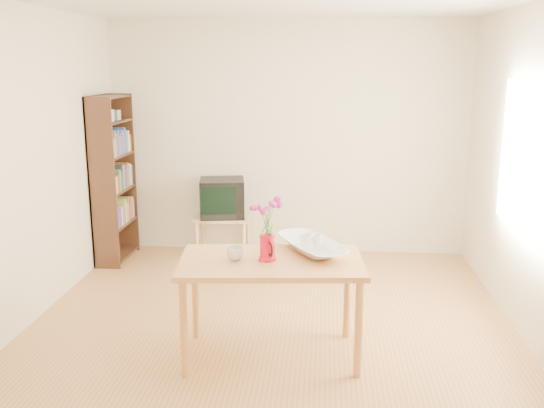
# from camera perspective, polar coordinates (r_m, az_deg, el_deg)

# --- Properties ---
(room) EXTENTS (4.50, 4.50, 4.50)m
(room) POSITION_cam_1_polar(r_m,az_deg,el_deg) (4.61, 0.04, 2.81)
(room) COLOR #A7703B
(room) RESTS_ON ground
(table) EXTENTS (1.37, 0.86, 0.75)m
(table) POSITION_cam_1_polar(r_m,az_deg,el_deg) (4.39, -0.07, -6.37)
(table) COLOR #BC7B40
(table) RESTS_ON ground
(tv_stand) EXTENTS (0.60, 0.45, 0.46)m
(tv_stand) POSITION_cam_1_polar(r_m,az_deg,el_deg) (6.80, -4.67, -1.73)
(tv_stand) COLOR tan
(tv_stand) RESTS_ON ground
(bookshelf) EXTENTS (0.28, 0.70, 1.80)m
(bookshelf) POSITION_cam_1_polar(r_m,az_deg,el_deg) (6.78, -14.66, 1.77)
(bookshelf) COLOR black
(bookshelf) RESTS_ON ground
(pitcher) EXTENTS (0.13, 0.20, 0.19)m
(pitcher) POSITION_cam_1_polar(r_m,az_deg,el_deg) (4.33, -0.44, -4.22)
(pitcher) COLOR red
(pitcher) RESTS_ON table
(flowers) EXTENTS (0.21, 0.21, 0.30)m
(flowers) POSITION_cam_1_polar(r_m,az_deg,el_deg) (4.26, -0.45, -1.11)
(flowers) COLOR #CC309B
(flowers) RESTS_ON pitcher
(mug) EXTENTS (0.17, 0.17, 0.09)m
(mug) POSITION_cam_1_polar(r_m,az_deg,el_deg) (4.36, -3.48, -4.66)
(mug) COLOR white
(mug) RESTS_ON table
(bowl) EXTENTS (0.67, 0.67, 0.46)m
(bowl) POSITION_cam_1_polar(r_m,az_deg,el_deg) (4.50, 3.76, -1.65)
(bowl) COLOR white
(bowl) RESTS_ON table
(teacup_a) EXTENTS (0.11, 0.11, 0.07)m
(teacup_a) POSITION_cam_1_polar(r_m,az_deg,el_deg) (4.51, 3.25, -2.15)
(teacup_a) COLOR white
(teacup_a) RESTS_ON bowl
(teacup_b) EXTENTS (0.10, 0.10, 0.07)m
(teacup_b) POSITION_cam_1_polar(r_m,az_deg,el_deg) (4.53, 4.33, -2.12)
(teacup_b) COLOR white
(teacup_b) RESTS_ON bowl
(television) EXTENTS (0.54, 0.52, 0.42)m
(television) POSITION_cam_1_polar(r_m,az_deg,el_deg) (6.75, -4.69, 0.65)
(television) COLOR black
(television) RESTS_ON tv_stand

